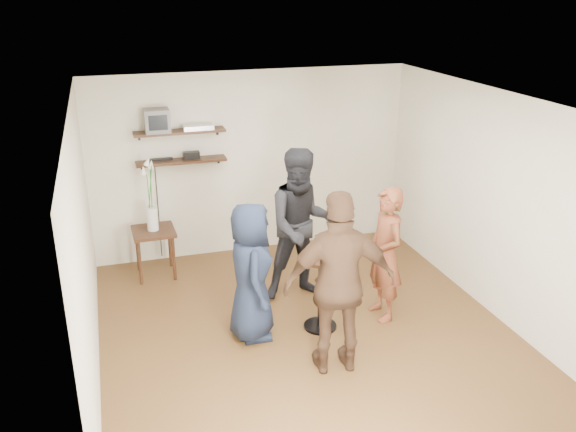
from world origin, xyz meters
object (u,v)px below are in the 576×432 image
(person_plaid, at_px, (385,254))
(drinks_table, at_px, (321,282))
(person_brown, at_px, (340,284))
(radio, at_px, (191,155))
(crt_monitor, at_px, (157,120))
(side_table, at_px, (154,237))
(person_dark, at_px, (303,225))
(person_navy, at_px, (251,272))
(dvd_deck, at_px, (198,127))

(person_plaid, bearing_deg, drinks_table, -90.00)
(person_plaid, height_order, person_brown, person_brown)
(drinks_table, bearing_deg, radio, 114.66)
(crt_monitor, height_order, person_plaid, crt_monitor)
(side_table, relative_size, person_dark, 0.34)
(person_plaid, distance_m, person_navy, 1.57)
(person_dark, relative_size, person_navy, 1.22)
(crt_monitor, relative_size, person_navy, 0.20)
(person_navy, bearing_deg, radio, 11.78)
(dvd_deck, distance_m, person_brown, 3.31)
(drinks_table, distance_m, person_dark, 0.87)
(dvd_deck, height_order, drinks_table, dvd_deck)
(drinks_table, distance_m, person_plaid, 0.82)
(dvd_deck, bearing_deg, crt_monitor, 180.00)
(dvd_deck, xyz_separation_m, person_navy, (0.15, -2.21, -1.12))
(crt_monitor, height_order, person_navy, crt_monitor)
(person_navy, bearing_deg, person_dark, -43.96)
(radio, relative_size, side_table, 0.34)
(person_navy, xyz_separation_m, person_brown, (0.69, -0.85, 0.17))
(crt_monitor, xyz_separation_m, person_navy, (0.68, -2.21, -1.24))
(dvd_deck, relative_size, drinks_table, 0.45)
(person_dark, distance_m, person_brown, 1.57)
(dvd_deck, bearing_deg, person_navy, -86.03)
(drinks_table, xyz_separation_m, person_plaid, (0.79, 0.03, 0.22))
(person_dark, bearing_deg, person_plaid, -42.39)
(side_table, distance_m, person_dark, 2.07)
(radio, bearing_deg, person_plaid, -50.82)
(dvd_deck, relative_size, person_brown, 0.21)
(person_dark, height_order, person_brown, person_brown)
(radio, distance_m, person_dark, 1.93)
(person_plaid, relative_size, person_brown, 0.83)
(crt_monitor, relative_size, radio, 1.45)
(drinks_table, bearing_deg, person_plaid, 2.31)
(dvd_deck, xyz_separation_m, person_plaid, (1.72, -2.25, -1.10))
(dvd_deck, height_order, radio, dvd_deck)
(person_brown, bearing_deg, crt_monitor, -58.79)
(radio, bearing_deg, drinks_table, -65.34)
(crt_monitor, xyz_separation_m, person_dark, (1.50, -1.49, -1.07))
(crt_monitor, xyz_separation_m, person_plaid, (2.25, -2.25, -1.22))
(person_brown, bearing_deg, person_plaid, -130.28)
(person_plaid, bearing_deg, person_navy, -93.65)
(radio, xyz_separation_m, person_navy, (0.26, -2.21, -0.74))
(crt_monitor, bearing_deg, person_navy, -72.87)
(radio, height_order, person_brown, person_brown)
(drinks_table, bearing_deg, dvd_deck, 112.34)
(person_plaid, bearing_deg, crt_monitor, -137.28)
(crt_monitor, height_order, radio, crt_monitor)
(side_table, distance_m, person_navy, 2.05)
(dvd_deck, relative_size, radio, 1.82)
(crt_monitor, bearing_deg, drinks_table, -57.28)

